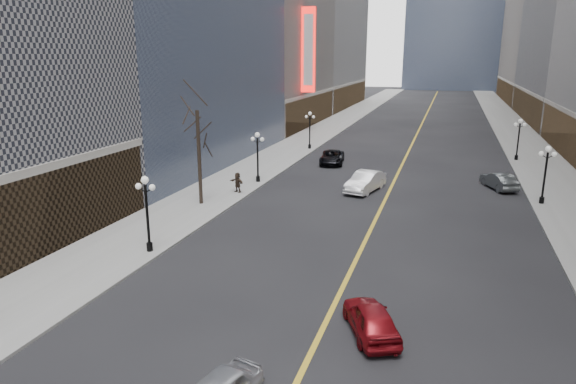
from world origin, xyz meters
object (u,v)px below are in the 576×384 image
Objects in this scene: streetlamp_east_2 at (546,169)px; car_sb_mid at (371,319)px; streetlamp_west_3 at (310,126)px; streetlamp_west_1 at (147,206)px; streetlamp_east_3 at (519,135)px; car_nb_mid at (365,182)px; streetlamp_west_2 at (258,152)px; car_sb_far at (499,181)px; car_nb_far at (332,157)px.

car_sb_mid is (-9.80, -23.16, -2.20)m from streetlamp_east_2.
streetlamp_west_1 is at bearing -90.00° from streetlamp_west_3.
car_nb_mid is at bearing -127.55° from streetlamp_east_3.
streetlamp_west_2 is 1.09× the size of car_sb_mid.
streetlamp_west_3 reaches higher than car_sb_far.
streetlamp_east_3 and streetlamp_west_2 have the same top height.
streetlamp_west_1 is at bearing -45.24° from car_sb_mid.
streetlamp_east_3 is 1.00× the size of streetlamp_west_2.
streetlamp_west_3 reaches higher than car_sb_mid.
streetlamp_west_1 is 36.00m from streetlamp_west_3.
streetlamp_east_3 is 1.00× the size of streetlamp_west_3.
streetlamp_east_2 is at bearing 37.33° from streetlamp_west_1.
streetlamp_west_1 is 1.04× the size of car_sb_far.
car_sb_far is (11.00, 4.33, -0.13)m from car_nb_mid.
streetlamp_west_1 is 14.90m from car_sb_mid.
streetlamp_east_3 is 1.00× the size of streetlamp_west_1.
car_sb_far is (16.26, -6.09, -0.00)m from car_nb_far.
car_sb_mid is (13.80, -5.16, -2.20)m from streetlamp_west_1.
streetlamp_east_2 is 1.00× the size of streetlamp_west_3.
streetlamp_west_1 is (-23.60, -18.00, 0.00)m from streetlamp_east_2.
car_sb_far is (7.00, 27.53, 0.01)m from car_sb_mid.
streetlamp_west_2 reaches higher than car_nb_mid.
car_sb_far is (20.80, -13.63, -2.18)m from streetlamp_west_3.
car_nb_far is at bearing -43.57° from car_sb_far.
car_nb_far is 1.25× the size of car_sb_mid.
streetlamp_east_3 reaches higher than car_sb_far.
streetlamp_west_1 is at bearing -104.50° from car_nb_mid.
streetlamp_west_3 is at bearing 132.63° from car_nb_mid.
car_nb_mid is 1.18× the size of car_sb_far.
streetlamp_east_3 is 1.09× the size of car_sb_mid.
streetlamp_west_3 is 0.87× the size of car_nb_far.
streetlamp_west_2 is 10.01m from car_nb_mid.
streetlamp_west_2 is 0.87× the size of car_nb_mid.
streetlamp_west_3 is 43.47m from car_sb_mid.
streetlamp_east_3 is 23.60m from streetlamp_west_3.
streetlamp_east_2 and streetlamp_west_1 have the same top height.
streetlamp_west_1 is 30.63m from car_sb_far.
streetlamp_east_3 is 20.61m from car_nb_far.
streetlamp_east_3 is at bearing 90.00° from streetlamp_east_2.
car_nb_mid is (-13.80, 0.05, -2.05)m from streetlamp_east_2.
streetlamp_east_2 is at bearing 99.59° from car_sb_far.
car_sb_mid is (13.80, -23.16, -2.20)m from streetlamp_west_2.
car_sb_mid is at bearing -82.75° from car_nb_far.
streetlamp_west_1 is at bearing -107.21° from car_nb_far.
car_nb_far reaches higher than car_sb_far.
car_sb_mid is at bearing -112.94° from streetlamp_east_2.
streetlamp_west_3 is at bearing 180.00° from streetlamp_east_3.
car_nb_mid is 23.55m from car_sb_mid.
streetlamp_east_3 is at bearing 37.33° from streetlamp_west_2.
streetlamp_west_1 is 28.91m from car_nb_far.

